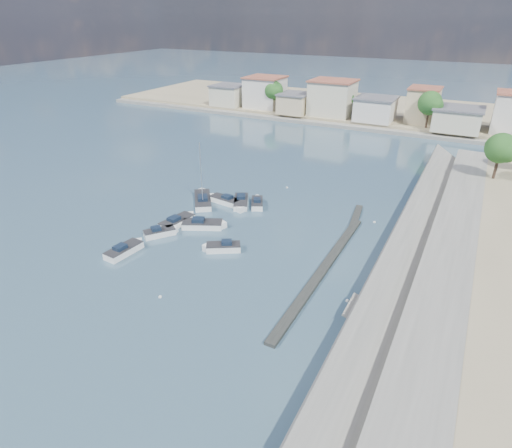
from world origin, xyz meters
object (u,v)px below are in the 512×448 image
(motorboat_h, at_px, (205,225))
(sailboat, at_px, (203,199))
(motorboat_a, at_px, (126,250))
(motorboat_b, at_px, (161,232))
(motorboat_g, at_px, (241,203))
(motorboat_e, at_px, (179,221))
(motorboat_c, at_px, (224,200))
(motorboat_d, at_px, (222,248))
(motorboat_f, at_px, (257,203))

(motorboat_h, relative_size, sailboat, 0.61)
(motorboat_a, height_order, motorboat_b, same)
(motorboat_b, distance_m, motorboat_g, 13.06)
(motorboat_b, distance_m, motorboat_e, 3.52)
(motorboat_c, xyz_separation_m, motorboat_h, (2.02, -7.85, -0.00))
(motorboat_g, height_order, sailboat, sailboat)
(motorboat_b, xyz_separation_m, motorboat_c, (1.49, 12.09, 0.00))
(motorboat_b, relative_size, motorboat_d, 0.94)
(motorboat_h, distance_m, sailboat, 8.20)
(motorboat_e, bearing_deg, motorboat_d, -20.92)
(motorboat_f, bearing_deg, motorboat_c, -164.07)
(motorboat_b, height_order, motorboat_d, same)
(sailboat, bearing_deg, motorboat_e, -80.32)
(motorboat_e, bearing_deg, sailboat, 99.68)
(motorboat_e, bearing_deg, motorboat_a, -95.57)
(motorboat_f, xyz_separation_m, motorboat_g, (-2.02, -1.07, 0.00))
(motorboat_a, xyz_separation_m, sailboat, (-0.40, 16.12, 0.03))
(motorboat_b, distance_m, sailboat, 10.96)
(motorboat_a, relative_size, motorboat_h, 0.92)
(motorboat_e, relative_size, motorboat_g, 1.03)
(motorboat_c, xyz_separation_m, motorboat_e, (-1.52, -8.57, -0.00))
(motorboat_c, height_order, motorboat_g, same)
(motorboat_a, height_order, motorboat_g, same)
(motorboat_e, xyz_separation_m, sailboat, (-1.26, 7.37, 0.03))
(motorboat_b, bearing_deg, sailboat, 96.74)
(motorboat_a, distance_m, motorboat_g, 18.33)
(motorboat_a, bearing_deg, motorboat_b, 80.42)
(motorboat_f, bearing_deg, motorboat_a, -110.82)
(motorboat_d, distance_m, motorboat_g, 12.85)
(motorboat_b, height_order, motorboat_f, same)
(motorboat_a, distance_m, motorboat_e, 8.80)
(motorboat_f, relative_size, motorboat_h, 0.76)
(motorboat_b, bearing_deg, motorboat_f, 65.17)
(motorboat_c, distance_m, motorboat_f, 4.92)
(motorboat_e, bearing_deg, motorboat_b, -89.51)
(motorboat_c, bearing_deg, motorboat_h, -75.57)
(motorboat_e, bearing_deg, motorboat_f, 57.80)
(motorboat_b, height_order, motorboat_h, same)
(sailboat, bearing_deg, motorboat_g, 15.15)
(motorboat_c, height_order, motorboat_e, same)
(motorboat_b, xyz_separation_m, motorboat_g, (4.20, 12.37, 0.00))
(motorboat_c, distance_m, sailboat, 3.03)
(motorboat_f, relative_size, sailboat, 0.46)
(motorboat_b, relative_size, motorboat_h, 0.71)
(motorboat_c, distance_m, motorboat_g, 2.72)
(motorboat_a, height_order, motorboat_d, same)
(motorboat_d, xyz_separation_m, motorboat_h, (-4.98, 3.98, 0.00))
(motorboat_f, bearing_deg, motorboat_g, -152.08)
(motorboat_h, bearing_deg, motorboat_d, -38.61)
(motorboat_b, distance_m, motorboat_h, 5.50)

